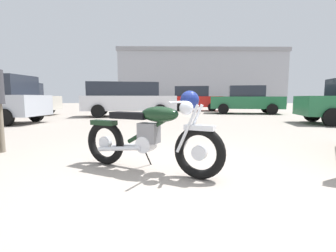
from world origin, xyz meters
TOP-DOWN VIEW (x-y plane):
  - ground_plane at (0.00, 0.00)m, footprint 80.00×80.00m
  - vintage_motorcycle at (-0.25, 0.25)m, footprint 1.93×0.98m
  - pale_sedan_back at (4.33, 12.23)m, footprint 4.43×2.44m
  - dark_sedan_left at (-2.47, 9.80)m, footprint 4.95×2.63m
  - blue_hatchback_right at (1.42, 15.30)m, footprint 4.09×2.23m
  - red_hatchback_near at (-8.55, 10.26)m, footprint 4.06×2.16m
  - industrial_building at (3.17, 34.59)m, footprint 22.28×14.17m

SIDE VIEW (x-z plane):
  - ground_plane at x=0.00m, z-range 0.00..0.00m
  - vintage_motorcycle at x=-0.25m, z-range -0.04..1.03m
  - pale_sedan_back at x=4.33m, z-range 0.00..1.67m
  - blue_hatchback_right at x=1.42m, z-range 0.03..1.81m
  - red_hatchback_near at x=-8.55m, z-range 0.03..1.81m
  - dark_sedan_left at x=-2.47m, z-range 0.07..1.81m
  - industrial_building at x=3.17m, z-range 0.01..7.19m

